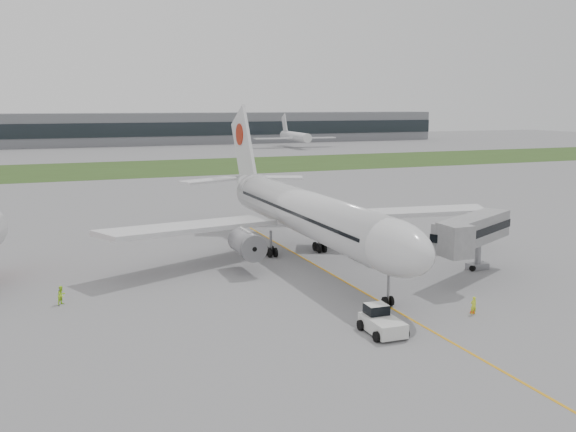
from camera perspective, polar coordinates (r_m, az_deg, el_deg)
name	(u,v)px	position (r m, az deg, el deg)	size (l,w,h in m)	color
ground	(319,267)	(71.72, 2.80, -4.57)	(600.00, 600.00, 0.00)	slate
apron_markings	(339,278)	(67.35, 4.55, -5.55)	(70.00, 70.00, 0.04)	orange
grass_strip	(145,168)	(186.35, -12.58, 4.17)	(600.00, 50.00, 0.02)	#2F471A
terminal_building	(104,129)	(294.73, -16.03, 7.42)	(320.00, 22.30, 14.00)	slate
airliner	(303,210)	(74.92, 1.30, 0.49)	(48.13, 53.95, 17.88)	silver
pushback_tug	(381,321)	(52.00, 8.26, -9.22)	(2.91, 4.21, 2.12)	silver
jet_bridge	(470,232)	(69.26, 15.88, -1.38)	(13.16, 9.82, 6.50)	#959597
safety_cone_left	(379,321)	(53.97, 8.11, -9.24)	(0.44, 0.44, 0.61)	#EF460C
safety_cone_right	(472,310)	(58.53, 16.08, -8.01)	(0.44, 0.44, 0.61)	#EF460C
ground_crew_near	(473,305)	(58.14, 16.16, -7.64)	(0.57, 0.38, 1.57)	#DEF729
ground_crew_far	(62,295)	(61.95, -19.48, -6.65)	(0.84, 0.66, 1.73)	#BFFF2A
distant_aircraft_right	(295,147)	(269.95, 0.65, 6.11)	(34.97, 30.85, 13.37)	silver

